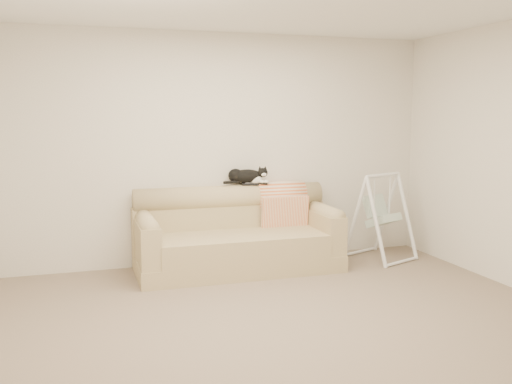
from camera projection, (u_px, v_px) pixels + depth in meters
The scene contains 8 objects.
ground_plane at pixel (278, 319), 4.77m from camera, with size 5.00×5.00×0.00m, color #786654.
room_shell at pixel (279, 136), 4.56m from camera, with size 5.04×4.04×2.60m.
sofa at pixel (236, 237), 6.27m from camera, with size 2.20×0.93×0.90m.
remote_a at pixel (249, 184), 6.48m from camera, with size 0.18×0.05×0.03m.
remote_b at pixel (260, 184), 6.49m from camera, with size 0.18×0.08×0.02m.
tuxedo_cat at pixel (247, 176), 6.48m from camera, with size 0.53×0.25×0.21m.
throw_blanket at pixel (281, 198), 6.61m from camera, with size 0.56×0.38×0.58m.
baby_swing at pixel (381, 216), 6.69m from camera, with size 0.82×0.84×1.02m.
Camera 1 is at (-1.56, -4.30, 1.72)m, focal length 40.00 mm.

